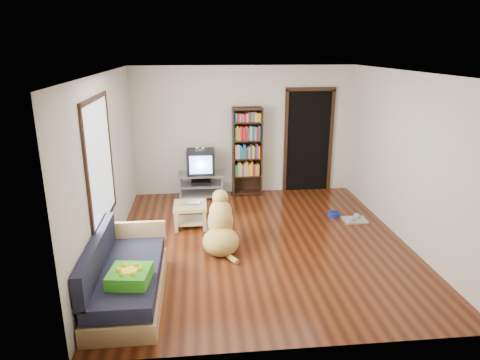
{
  "coord_description": "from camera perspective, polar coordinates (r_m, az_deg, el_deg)",
  "views": [
    {
      "loc": [
        -0.95,
        -6.07,
        2.94
      ],
      "look_at": [
        -0.29,
        0.44,
        0.9
      ],
      "focal_mm": 32.0,
      "sensor_mm": 36.0,
      "label": 1
    }
  ],
  "objects": [
    {
      "name": "wall_back",
      "position": [
        8.78,
        0.52,
        6.56
      ],
      "size": [
        4.5,
        0.0,
        4.5
      ],
      "primitive_type": "plane",
      "rotation": [
        1.57,
        0.0,
        0.0
      ],
      "color": "beige",
      "rests_on": "ground"
    },
    {
      "name": "wall_front",
      "position": [
        4.05,
        8.37,
        -6.83
      ],
      "size": [
        4.5,
        0.0,
        4.5
      ],
      "primitive_type": "plane",
      "rotation": [
        -1.57,
        0.0,
        0.0
      ],
      "color": "beige",
      "rests_on": "ground"
    },
    {
      "name": "ground",
      "position": [
        6.81,
        2.82,
        -8.26
      ],
      "size": [
        5.0,
        5.0,
        0.0
      ],
      "primitive_type": "plane",
      "color": "#57250E",
      "rests_on": "ground"
    },
    {
      "name": "crt_tv",
      "position": [
        8.63,
        -5.28,
        2.51
      ],
      "size": [
        0.55,
        0.52,
        0.58
      ],
      "color": "black",
      "rests_on": "tv_stand"
    },
    {
      "name": "laptop",
      "position": [
        7.25,
        -6.68,
        -3.19
      ],
      "size": [
        0.35,
        0.24,
        0.03
      ],
      "primitive_type": "imported",
      "rotation": [
        0.0,
        0.0,
        -0.11
      ],
      "color": "silver",
      "rests_on": "coffee_table"
    },
    {
      "name": "wall_right",
      "position": [
        7.06,
        21.38,
        2.67
      ],
      "size": [
        0.0,
        5.0,
        5.0
      ],
      "primitive_type": "plane",
      "rotation": [
        1.57,
        0.0,
        -1.57
      ],
      "color": "beige",
      "rests_on": "ground"
    },
    {
      "name": "bookshelf",
      "position": [
        8.7,
        0.95,
        4.44
      ],
      "size": [
        0.6,
        0.3,
        1.8
      ],
      "color": "black",
      "rests_on": "ground"
    },
    {
      "name": "grey_rag",
      "position": [
        7.85,
        15.06,
        -5.18
      ],
      "size": [
        0.41,
        0.33,
        0.03
      ],
      "primitive_type": "cube",
      "rotation": [
        0.0,
        0.0,
        -0.02
      ],
      "color": "gray",
      "rests_on": "ground"
    },
    {
      "name": "window",
      "position": [
        5.9,
        -18.2,
        2.3
      ],
      "size": [
        0.03,
        1.46,
        1.7
      ],
      "color": "white",
      "rests_on": "wall_left"
    },
    {
      "name": "sofa",
      "position": [
        5.48,
        -15.09,
        -12.61
      ],
      "size": [
        0.8,
        1.8,
        0.8
      ],
      "color": "tan",
      "rests_on": "ground"
    },
    {
      "name": "ceiling",
      "position": [
        6.16,
        3.19,
        14.12
      ],
      "size": [
        5.0,
        5.0,
        0.0
      ],
      "primitive_type": "plane",
      "rotation": [
        3.14,
        0.0,
        0.0
      ],
      "color": "white",
      "rests_on": "ground"
    },
    {
      "name": "green_cushion",
      "position": [
        5.05,
        -14.49,
        -12.3
      ],
      "size": [
        0.5,
        0.5,
        0.15
      ],
      "primitive_type": "cube",
      "rotation": [
        0.0,
        0.0,
        -0.13
      ],
      "color": "green",
      "rests_on": "sofa"
    },
    {
      "name": "tv_stand",
      "position": [
        8.74,
        -5.19,
        -0.53
      ],
      "size": [
        0.9,
        0.45,
        0.5
      ],
      "color": "#99999E",
      "rests_on": "ground"
    },
    {
      "name": "dog_bowl",
      "position": [
        7.96,
        12.42,
        -4.46
      ],
      "size": [
        0.22,
        0.22,
        0.08
      ],
      "primitive_type": "cylinder",
      "color": "navy",
      "rests_on": "ground"
    },
    {
      "name": "dog",
      "position": [
        6.51,
        -2.58,
        -6.4
      ],
      "size": [
        0.58,
        1.08,
        0.89
      ],
      "color": "tan",
      "rests_on": "ground"
    },
    {
      "name": "coffee_table",
      "position": [
        7.33,
        -6.65,
        -4.08
      ],
      "size": [
        0.55,
        0.55,
        0.4
      ],
      "color": "tan",
      "rests_on": "ground"
    },
    {
      "name": "doorway",
      "position": [
        9.04,
        9.1,
        5.49
      ],
      "size": [
        1.03,
        0.05,
        2.19
      ],
      "color": "black",
      "rests_on": "wall_back"
    },
    {
      "name": "wall_left",
      "position": [
        6.42,
        -17.28,
        1.73
      ],
      "size": [
        0.0,
        5.0,
        5.0
      ],
      "primitive_type": "plane",
      "rotation": [
        1.57,
        0.0,
        1.57
      ],
      "color": "beige",
      "rests_on": "ground"
    }
  ]
}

